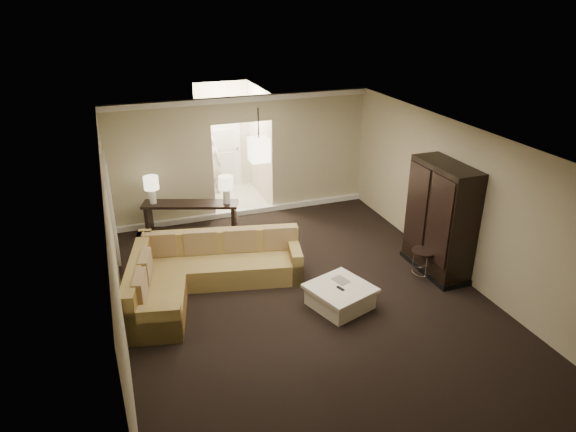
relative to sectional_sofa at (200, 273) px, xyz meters
name	(u,v)px	position (x,y,z in m)	size (l,w,h in m)	color
ground	(307,301)	(1.65, -0.97, -0.35)	(8.00, 8.00, 0.00)	black
wall_back	(243,157)	(1.65, 3.03, 1.05)	(6.00, 0.04, 2.80)	#B8AB8B
wall_front	(466,397)	(1.65, -4.97, 1.05)	(6.00, 0.04, 2.80)	#B8AB8B
wall_left	(115,258)	(-1.35, -0.97, 1.05)	(0.04, 8.00, 2.80)	#B8AB8B
wall_right	(463,203)	(4.65, -0.97, 1.05)	(0.04, 8.00, 2.80)	#B8AB8B
ceiling	(310,144)	(1.65, -0.97, 2.45)	(6.00, 8.00, 0.02)	silver
crown_molding	(241,99)	(1.65, 2.98, 2.38)	(6.00, 0.10, 0.12)	white
baseboard	(246,212)	(1.65, 2.98, -0.29)	(6.00, 0.10, 0.12)	white
side_door	(112,208)	(-1.32, 1.83, 0.70)	(0.05, 0.90, 2.10)	white
foyer	(229,146)	(1.65, 4.37, 0.95)	(1.44, 2.02, 2.80)	beige
sectional_sofa	(200,273)	(0.00, 0.00, 0.00)	(3.36, 2.49, 0.88)	brown
coffee_table	(340,296)	(2.11, -1.30, -0.16)	(1.20, 1.20, 0.40)	white
console_table	(191,216)	(0.25, 2.23, 0.11)	(2.05, 1.10, 0.78)	black
armoire	(440,221)	(4.34, -0.80, 0.67)	(0.63, 1.48, 2.13)	black
drink_table	(423,258)	(3.96, -0.94, 0.04)	(0.44, 0.44, 0.55)	black
table_lamp_left	(151,185)	(-0.49, 2.49, 0.82)	(0.31, 0.31, 0.60)	silver
table_lamp_right	(226,185)	(0.98, 1.97, 0.82)	(0.31, 0.31, 0.60)	silver
pendant_light	(259,149)	(1.65, 1.73, 1.60)	(0.38, 0.38, 1.09)	black
person	(210,161)	(1.20, 4.63, 0.51)	(0.62, 0.42, 1.73)	beige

